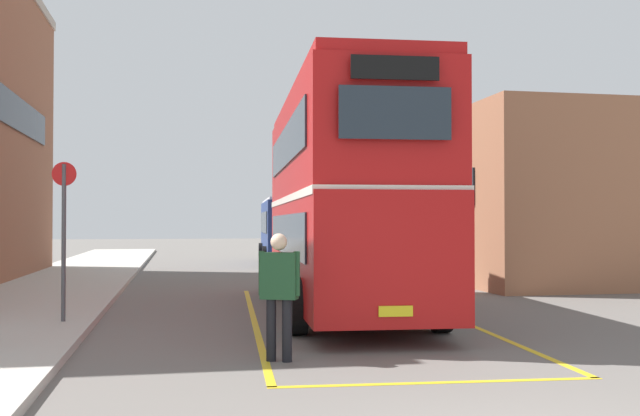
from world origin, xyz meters
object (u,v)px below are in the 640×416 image
at_px(double_decker_bus, 342,197).
at_px(pedestrian_boarding, 279,286).
at_px(bus_stop_sign, 64,226).
at_px(single_deck_bus, 289,229).

xyz_separation_m(double_decker_bus, pedestrian_boarding, (-2.13, -5.38, -1.46)).
distance_m(pedestrian_boarding, bus_stop_sign, 5.25).
bearing_deg(single_deck_bus, double_decker_bus, -94.93).
height_order(double_decker_bus, single_deck_bus, double_decker_bus).
distance_m(single_deck_bus, pedestrian_boarding, 23.87).
height_order(double_decker_bus, bus_stop_sign, double_decker_bus).
distance_m(single_deck_bus, bus_stop_sign, 20.98).
xyz_separation_m(pedestrian_boarding, bus_stop_sign, (-3.47, 3.85, 0.83)).
bearing_deg(pedestrian_boarding, double_decker_bus, 68.44).
bearing_deg(bus_stop_sign, pedestrian_boarding, -48.01).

